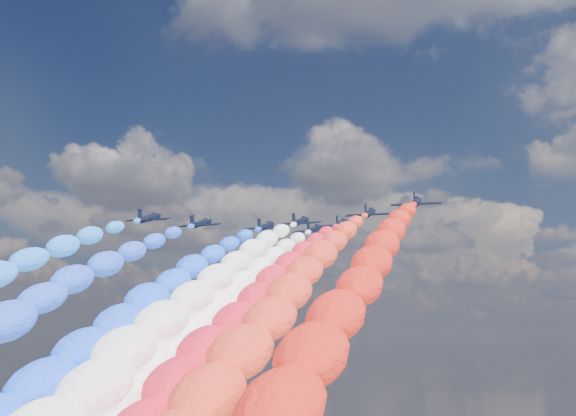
% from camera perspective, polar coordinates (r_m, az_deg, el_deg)
% --- Properties ---
extents(jet_0, '(8.80, 11.72, 5.27)m').
position_cam_1_polar(jet_0, '(138.30, -10.97, -0.79)').
color(jet_0, black).
extents(jet_1, '(8.48, 11.50, 5.27)m').
position_cam_1_polar(jet_1, '(143.44, -6.96, -1.24)').
color(jet_1, black).
extents(trail_1, '(6.90, 103.69, 46.68)m').
position_cam_1_polar(trail_1, '(95.99, -20.43, -8.92)').
color(trail_1, blue).
extents(jet_2, '(8.29, 11.36, 5.27)m').
position_cam_1_polar(jet_2, '(146.16, -1.80, -1.48)').
color(jet_2, black).
extents(trail_2, '(6.90, 103.69, 46.68)m').
position_cam_1_polar(trail_2, '(96.02, -12.38, -9.32)').
color(trail_2, '#1F50FF').
extents(jet_3, '(8.63, 11.60, 5.27)m').
position_cam_1_polar(jet_3, '(140.03, 0.98, -1.09)').
color(jet_3, black).
extents(trail_3, '(6.90, 103.69, 46.68)m').
position_cam_1_polar(trail_3, '(88.70, -8.78, -9.37)').
color(trail_3, white).
extents(jet_4, '(8.56, 11.55, 5.27)m').
position_cam_1_polar(jet_4, '(150.09, 2.07, -1.71)').
color(jet_4, black).
extents(trail_4, '(6.90, 103.69, 46.68)m').
position_cam_1_polar(trail_4, '(98.33, -6.11, -9.51)').
color(trail_4, white).
extents(jet_5, '(8.66, 11.62, 5.27)m').
position_cam_1_polar(jet_5, '(142.95, 4.24, -1.26)').
color(jet_5, black).
extents(trail_5, '(6.90, 103.69, 46.68)m').
position_cam_1_polar(trail_5, '(90.42, -3.32, -9.49)').
color(trail_5, red).
extents(jet_6, '(8.56, 11.55, 5.27)m').
position_cam_1_polar(jet_6, '(130.97, 6.49, -0.39)').
color(jet_6, black).
extents(trail_6, '(6.90, 103.69, 46.68)m').
position_cam_1_polar(trail_6, '(77.69, -0.70, -9.38)').
color(trail_6, red).
extents(jet_7, '(8.78, 11.71, 5.27)m').
position_cam_1_polar(jet_7, '(121.76, 10.17, 0.46)').
color(jet_7, black).
extents(trail_7, '(6.90, 103.69, 46.68)m').
position_cam_1_polar(trail_7, '(67.47, 4.96, -9.21)').
color(trail_7, red).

